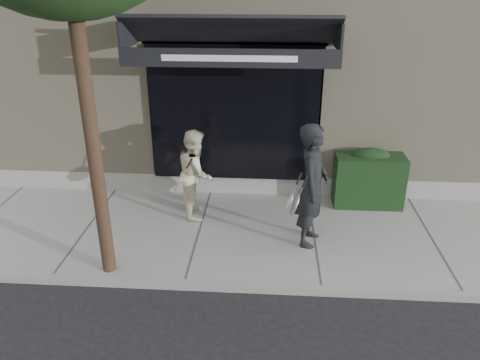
{
  "coord_description": "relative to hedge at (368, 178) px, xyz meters",
  "views": [
    {
      "loc": [
        -0.8,
        -7.13,
        4.28
      ],
      "look_at": [
        -1.33,
        0.6,
        0.82
      ],
      "focal_mm": 35.0,
      "sensor_mm": 36.0,
      "label": 1
    }
  ],
  "objects": [
    {
      "name": "hedge",
      "position": [
        0.0,
        0.0,
        0.0
      ],
      "size": [
        1.3,
        0.7,
        1.14
      ],
      "color": "black",
      "rests_on": "sidewalk"
    },
    {
      "name": "sidewalk",
      "position": [
        -1.1,
        -1.25,
        -0.6
      ],
      "size": [
        20.0,
        3.0,
        0.12
      ],
      "primitive_type": "cube",
      "color": "gray",
      "rests_on": "ground"
    },
    {
      "name": "ground",
      "position": [
        -1.1,
        -1.25,
        -0.66
      ],
      "size": [
        80.0,
        80.0,
        0.0
      ],
      "primitive_type": "plane",
      "color": "black",
      "rests_on": "ground"
    },
    {
      "name": "building_facade",
      "position": [
        -1.11,
        3.71,
        2.08
      ],
      "size": [
        14.3,
        8.04,
        5.64
      ],
      "color": "tan",
      "rests_on": "ground"
    },
    {
      "name": "pedestrian_back",
      "position": [
        -3.22,
        -0.67,
        0.28
      ],
      "size": [
        0.72,
        0.94,
        1.64
      ],
      "color": "beige",
      "rests_on": "sidewalk"
    },
    {
      "name": "pedestrian_front",
      "position": [
        -1.21,
        -1.52,
        0.49
      ],
      "size": [
        0.79,
        0.9,
        2.06
      ],
      "color": "black",
      "rests_on": "sidewalk"
    },
    {
      "name": "curb",
      "position": [
        -1.1,
        -2.8,
        -0.59
      ],
      "size": [
        20.0,
        0.1,
        0.14
      ],
      "primitive_type": "cube",
      "color": "gray",
      "rests_on": "ground"
    }
  ]
}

